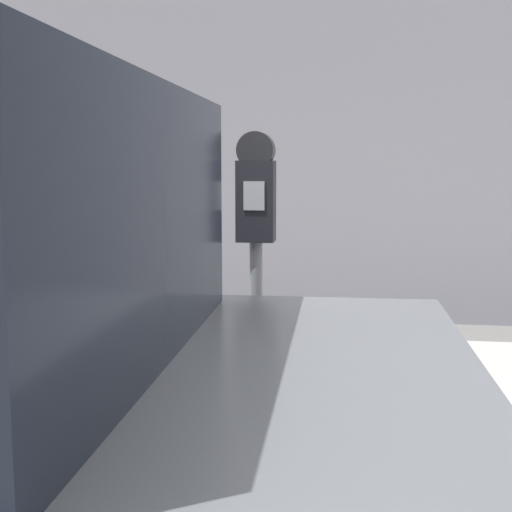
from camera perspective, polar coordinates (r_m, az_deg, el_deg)
The scene contains 3 objects.
sidewalk at distance 4.63m, azimuth -1.62°, elevation -11.12°, with size 24.00×2.80×0.13m.
building_facade at distance 7.20m, azimuth 2.01°, elevation 18.84°, with size 24.00×0.30×5.91m.
parking_meter at distance 3.31m, azimuth -0.00°, elevation 2.08°, with size 0.17×0.13×1.56m.
Camera 1 is at (0.73, -2.13, 1.55)m, focal length 50.00 mm.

